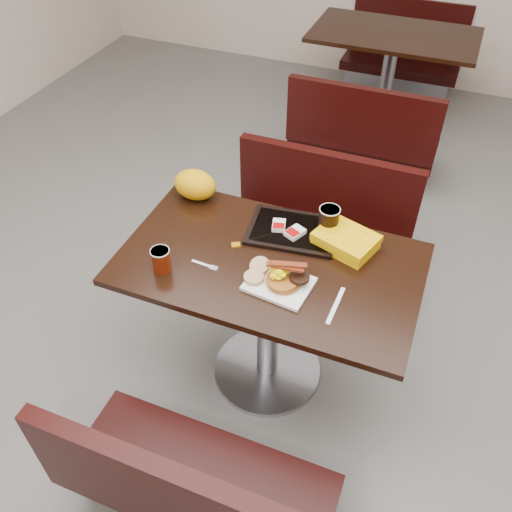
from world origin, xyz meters
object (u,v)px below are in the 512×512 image
at_px(bench_near_n, 314,230).
at_px(coffee_cup_far, 329,220).
at_px(bench_far_n, 403,50).
at_px(pancake_stack, 284,281).
at_px(table_far, 387,82).
at_px(bench_far_s, 366,126).
at_px(fork, 201,263).
at_px(platter, 279,284).
at_px(knife, 336,305).
at_px(paper_bag, 195,185).
at_px(hashbrown_sleeve_left, 279,225).
at_px(tray, 293,231).
at_px(bench_near_s, 200,464).
at_px(table_near, 268,322).
at_px(hashbrown_sleeve_right, 295,232).
at_px(clamshell, 346,241).
at_px(coffee_cup_near, 161,260).

bearing_deg(bench_near_n, coffee_cup_far, -69.71).
xyz_separation_m(bench_far_n, pancake_stack, (0.10, -3.41, 0.42)).
xyz_separation_m(table_far, bench_far_s, (0.00, -0.70, -0.02)).
bearing_deg(pancake_stack, fork, -179.01).
distance_m(bench_far_s, platter, 2.05).
relative_size(knife, paper_bag, 0.98).
distance_m(hashbrown_sleeve_left, paper_bag, 0.44).
bearing_deg(fork, tray, 52.52).
bearing_deg(bench_far_n, tray, -89.50).
height_order(bench_near_s, hashbrown_sleeve_left, hashbrown_sleeve_left).
xyz_separation_m(pancake_stack, paper_bag, (-0.56, 0.39, 0.04)).
height_order(table_near, hashbrown_sleeve_right, hashbrown_sleeve_right).
bearing_deg(coffee_cup_far, hashbrown_sleeve_left, -164.08).
bearing_deg(coffee_cup_far, table_near, -123.43).
xyz_separation_m(knife, tray, (-0.28, 0.34, 0.01)).
bearing_deg(table_far, bench_near_n, -90.00).
relative_size(table_near, clamshell, 5.06).
distance_m(bench_near_s, platter, 0.72).
relative_size(bench_near_n, table_far, 0.83).
bearing_deg(clamshell, platter, -101.58).
relative_size(table_near, hashbrown_sleeve_right, 15.10).
bearing_deg(pancake_stack, bench_far_s, 92.78).
height_order(bench_near_s, bench_far_s, same).
bearing_deg(table_far, paper_bag, -101.31).
relative_size(table_near, table_far, 1.00).
bearing_deg(fork, table_near, 28.01).
bearing_deg(hashbrown_sleeve_left, coffee_cup_near, -146.32).
bearing_deg(bench_near_n, clamshell, -62.90).
distance_m(table_near, coffee_cup_near, 0.60).
distance_m(hashbrown_sleeve_left, clamshell, 0.29).
bearing_deg(platter, bench_far_n, 97.79).
bearing_deg(fork, bench_near_s, -63.43).
bearing_deg(coffee_cup_near, bench_far_n, 83.85).
bearing_deg(paper_bag, bench_near_s, -64.60).
relative_size(platter, hashbrown_sleeve_right, 3.03).
bearing_deg(pancake_stack, clamshell, 62.48).
height_order(coffee_cup_near, hashbrown_sleeve_left, coffee_cup_near).
height_order(table_far, coffee_cup_far, coffee_cup_far).
bearing_deg(fork, bench_far_n, 89.34).
bearing_deg(bench_near_n, fork, -107.05).
relative_size(bench_near_n, paper_bag, 5.10).
height_order(table_far, bench_far_n, table_far).
height_order(bench_far_s, paper_bag, paper_bag).
height_order(table_near, bench_near_s, table_near).
relative_size(bench_far_n, hashbrown_sleeve_right, 12.58).
height_order(knife, coffee_cup_far, coffee_cup_far).
relative_size(hashbrown_sleeve_right, paper_bag, 0.41).
xyz_separation_m(bench_near_s, fork, (-0.25, 0.59, 0.39)).
bearing_deg(fork, table_far, 88.27).
distance_m(platter, coffee_cup_near, 0.47).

